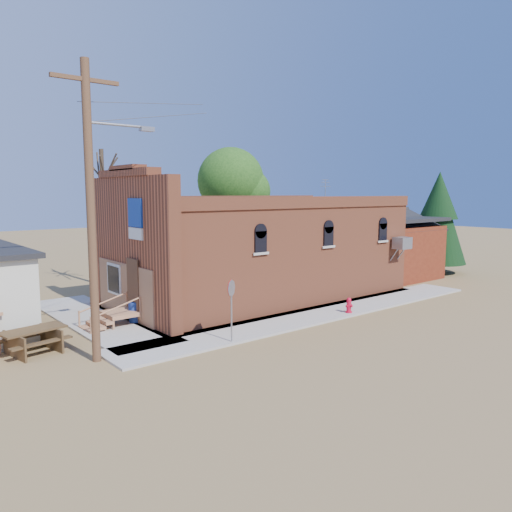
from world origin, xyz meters
TOP-DOWN VIEW (x-y plane):
  - ground at (0.00, 0.00)m, footprint 120.00×120.00m
  - sidewalk_south at (1.50, 0.90)m, footprint 19.00×2.20m
  - sidewalk_west at (-6.30, 6.00)m, footprint 2.60×10.00m
  - brick_bar at (1.64, 5.49)m, footprint 16.40×7.97m
  - red_shed at (11.50, 5.50)m, footprint 5.40×6.40m
  - utility_pole at (-8.14, 1.20)m, footprint 3.12×0.26m
  - tree_bare_near at (-3.00, 13.00)m, footprint 2.80×2.80m
  - tree_leafy at (6.00, 13.50)m, footprint 4.40×4.40m
  - evergreen_tree at (15.50, 4.00)m, footprint 3.60×3.60m
  - fire_hydrant at (2.44, 0.20)m, footprint 0.37×0.36m
  - stop_sign at (-3.92, 0.00)m, footprint 0.51×0.37m
  - trash_barrel at (-5.30, 4.56)m, footprint 0.62×0.62m
  - picnic_table at (-9.50, 3.20)m, footprint 2.20×1.80m

SIDE VIEW (x-z plane):
  - ground at x=0.00m, z-range 0.00..0.00m
  - sidewalk_south at x=1.50m, z-range 0.00..0.08m
  - sidewalk_west at x=-6.30m, z-range 0.00..0.08m
  - fire_hydrant at x=2.44m, z-range 0.08..0.73m
  - trash_barrel at x=-5.30m, z-range 0.08..0.88m
  - picnic_table at x=-9.50m, z-range 0.13..0.95m
  - stop_sign at x=-3.92m, z-range 0.66..2.82m
  - red_shed at x=11.50m, z-range 0.12..4.42m
  - brick_bar at x=1.64m, z-range -0.81..5.49m
  - evergreen_tree at x=15.50m, z-range 0.46..6.96m
  - utility_pole at x=-8.14m, z-range 0.27..9.27m
  - tree_leafy at x=6.00m, z-range 1.86..10.01m
  - tree_bare_near at x=-3.00m, z-range 2.14..9.79m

